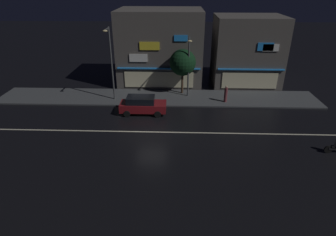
{
  "coord_description": "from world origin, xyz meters",
  "views": [
    {
      "loc": [
        2.13,
        -20.67,
        11.39
      ],
      "look_at": [
        1.35,
        0.88,
        0.9
      ],
      "focal_mm": 30.33,
      "sensor_mm": 36.0,
      "label": 1
    }
  ],
  "objects_px": {
    "traffic_cone": "(151,107)",
    "streetlamp_west": "(111,59)",
    "streetlamp_mid": "(189,62)",
    "pedestrian_on_sidewalk": "(226,94)",
    "parked_car_near_kerb": "(143,105)"
  },
  "relations": [
    {
      "from": "streetlamp_west",
      "to": "streetlamp_mid",
      "type": "bearing_deg",
      "value": 8.6
    },
    {
      "from": "parked_car_near_kerb",
      "to": "traffic_cone",
      "type": "bearing_deg",
      "value": -127.71
    },
    {
      "from": "streetlamp_mid",
      "to": "parked_car_near_kerb",
      "type": "xyz_separation_m",
      "value": [
        -4.35,
        -4.08,
        -3.02
      ]
    },
    {
      "from": "streetlamp_west",
      "to": "streetlamp_mid",
      "type": "height_order",
      "value": "streetlamp_west"
    },
    {
      "from": "streetlamp_west",
      "to": "streetlamp_mid",
      "type": "relative_size",
      "value": 1.17
    },
    {
      "from": "streetlamp_mid",
      "to": "pedestrian_on_sidewalk",
      "type": "xyz_separation_m",
      "value": [
        3.82,
        -1.31,
        -2.94
      ]
    },
    {
      "from": "streetlamp_mid",
      "to": "traffic_cone",
      "type": "xyz_separation_m",
      "value": [
        -3.65,
        -3.17,
        -3.61
      ]
    },
    {
      "from": "streetlamp_west",
      "to": "parked_car_near_kerb",
      "type": "xyz_separation_m",
      "value": [
        3.34,
        -2.92,
        -3.58
      ]
    },
    {
      "from": "streetlamp_west",
      "to": "parked_car_near_kerb",
      "type": "bearing_deg",
      "value": -41.14
    },
    {
      "from": "parked_car_near_kerb",
      "to": "traffic_cone",
      "type": "height_order",
      "value": "parked_car_near_kerb"
    },
    {
      "from": "streetlamp_mid",
      "to": "pedestrian_on_sidewalk",
      "type": "distance_m",
      "value": 4.99
    },
    {
      "from": "streetlamp_west",
      "to": "parked_car_near_kerb",
      "type": "height_order",
      "value": "streetlamp_west"
    },
    {
      "from": "pedestrian_on_sidewalk",
      "to": "parked_car_near_kerb",
      "type": "bearing_deg",
      "value": 86.05
    },
    {
      "from": "traffic_cone",
      "to": "streetlamp_west",
      "type": "bearing_deg",
      "value": 153.64
    },
    {
      "from": "streetlamp_west",
      "to": "streetlamp_mid",
      "type": "distance_m",
      "value": 7.8
    }
  ]
}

